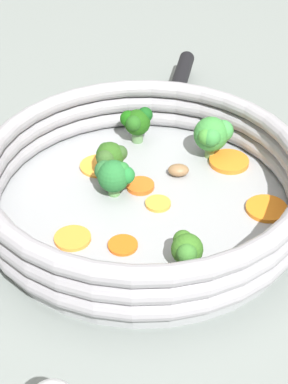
# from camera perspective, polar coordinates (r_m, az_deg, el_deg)

# --- Properties ---
(ground_plane) EXTENTS (4.00, 4.00, 0.00)m
(ground_plane) POSITION_cam_1_polar(r_m,az_deg,el_deg) (0.72, 0.00, -1.87)
(ground_plane) COLOR slate
(skillet) EXTENTS (0.34, 0.34, 0.01)m
(skillet) POSITION_cam_1_polar(r_m,az_deg,el_deg) (0.72, 0.00, -1.42)
(skillet) COLOR #939699
(skillet) RESTS_ON ground_plane
(skillet_rim_wall) EXTENTS (0.36, 0.36, 0.06)m
(skillet_rim_wall) POSITION_cam_1_polar(r_m,az_deg,el_deg) (0.69, 0.00, 1.09)
(skillet_rim_wall) COLOR gray
(skillet_rim_wall) RESTS_ON skillet
(skillet_handle) EXTENTS (0.17, 0.10, 0.02)m
(skillet_handle) POSITION_cam_1_polar(r_m,az_deg,el_deg) (0.92, 3.07, 9.44)
(skillet_handle) COLOR black
(skillet_handle) RESTS_ON skillet
(skillet_rivet_left) EXTENTS (0.01, 0.01, 0.01)m
(skillet_rivet_left) POSITION_cam_1_polar(r_m,az_deg,el_deg) (0.83, 5.23, 5.45)
(skillet_rivet_left) COLOR #95969A
(skillet_rivet_left) RESTS_ON skillet
(skillet_rivet_right) EXTENTS (0.01, 0.01, 0.01)m
(skillet_rivet_right) POSITION_cam_1_polar(r_m,az_deg,el_deg) (0.84, -1.15, 6.10)
(skillet_rivet_right) COLOR #989695
(skillet_rivet_right) RESTS_ON skillet
(carrot_slice_0) EXTENTS (0.06, 0.06, 0.00)m
(carrot_slice_0) POSITION_cam_1_polar(r_m,az_deg,el_deg) (0.71, 10.84, -1.46)
(carrot_slice_0) COLOR orange
(carrot_slice_0) RESTS_ON skillet
(carrot_slice_1) EXTENTS (0.03, 0.03, 0.00)m
(carrot_slice_1) POSITION_cam_1_polar(r_m,az_deg,el_deg) (0.71, 1.25, -1.03)
(carrot_slice_1) COLOR #F59C35
(carrot_slice_1) RESTS_ON skillet
(carrot_slice_2) EXTENTS (0.04, 0.04, 0.00)m
(carrot_slice_2) POSITION_cam_1_polar(r_m,az_deg,el_deg) (0.65, -1.90, -4.74)
(carrot_slice_2) COLOR #E45D14
(carrot_slice_2) RESTS_ON skillet
(carrot_slice_3) EXTENTS (0.04, 0.04, 0.01)m
(carrot_slice_3) POSITION_cam_1_polar(r_m,az_deg,el_deg) (0.73, -0.33, 0.55)
(carrot_slice_3) COLOR orange
(carrot_slice_3) RESTS_ON skillet
(carrot_slice_4) EXTENTS (0.06, 0.06, 0.00)m
(carrot_slice_4) POSITION_cam_1_polar(r_m,az_deg,el_deg) (0.77, -4.04, 2.33)
(carrot_slice_4) COLOR orange
(carrot_slice_4) RESTS_ON skillet
(carrot_slice_5) EXTENTS (0.04, 0.04, 0.00)m
(carrot_slice_5) POSITION_cam_1_polar(r_m,az_deg,el_deg) (0.67, -6.37, -4.10)
(carrot_slice_5) COLOR orange
(carrot_slice_5) RESTS_ON skillet
(carrot_slice_6) EXTENTS (0.06, 0.06, 0.01)m
(carrot_slice_6) POSITION_cam_1_polar(r_m,az_deg,el_deg) (0.78, 7.56, 2.70)
(carrot_slice_6) COLOR orange
(carrot_slice_6) RESTS_ON skillet
(broccoli_floret_0) EXTENTS (0.04, 0.05, 0.04)m
(broccoli_floret_0) POSITION_cam_1_polar(r_m,az_deg,el_deg) (0.71, -2.69, 1.51)
(broccoli_floret_0) COLOR #5F9852
(broccoli_floret_0) RESTS_ON skillet
(broccoli_floret_1) EXTENTS (0.05, 0.04, 0.05)m
(broccoli_floret_1) POSITION_cam_1_polar(r_m,az_deg,el_deg) (0.77, 6.12, 5.11)
(broccoli_floret_1) COLOR olive
(broccoli_floret_1) RESTS_ON skillet
(broccoli_floret_2) EXTENTS (0.04, 0.03, 0.04)m
(broccoli_floret_2) POSITION_cam_1_polar(r_m,az_deg,el_deg) (0.62, 3.79, -5.06)
(broccoli_floret_2) COLOR #6C9D4C
(broccoli_floret_2) RESTS_ON skillet
(broccoli_floret_3) EXTENTS (0.04, 0.04, 0.04)m
(broccoli_floret_3) POSITION_cam_1_polar(r_m,az_deg,el_deg) (0.74, -3.04, 3.18)
(broccoli_floret_3) COLOR #648F45
(broccoli_floret_3) RESTS_ON skillet
(broccoli_floret_4) EXTENTS (0.04, 0.04, 0.04)m
(broccoli_floret_4) POSITION_cam_1_polar(r_m,az_deg,el_deg) (0.80, -0.67, 6.25)
(broccoli_floret_4) COLOR #5E8952
(broccoli_floret_4) RESTS_ON skillet
(mushroom_piece_0) EXTENTS (0.03, 0.03, 0.01)m
(mushroom_piece_0) POSITION_cam_1_polar(r_m,az_deg,el_deg) (0.75, 3.02, 1.98)
(mushroom_piece_0) COLOR olive
(mushroom_piece_0) RESTS_ON skillet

